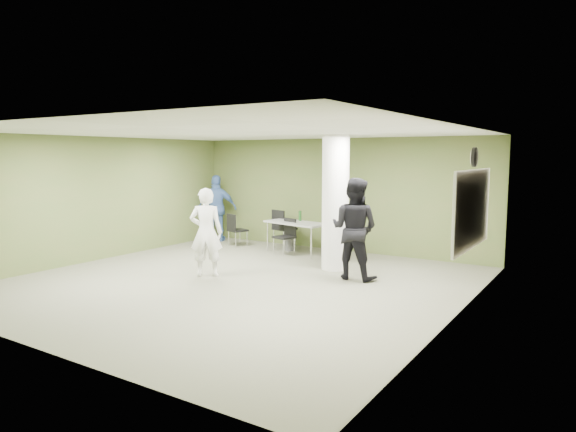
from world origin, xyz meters
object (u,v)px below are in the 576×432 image
Objects in this scene: folding_table at (297,224)px; man_black at (354,229)px; woman_white at (206,232)px; chair_back_left at (235,228)px; man_blue at (217,208)px.

folding_table is 0.89× the size of man_black.
folding_table is 2.99m from woman_white.
folding_table is at bearing -158.75° from chair_back_left.
chair_back_left is at bearing 129.04° from man_blue.
chair_back_left is at bearing -21.46° from man_black.
man_black reaches higher than chair_back_left.
folding_table is at bearing -128.16° from woman_white.
folding_table is 2.86m from man_blue.
man_black is (2.27, -1.60, 0.26)m from folding_table.
man_blue is at bearing -21.86° from man_black.
man_black is (4.16, -1.57, 0.48)m from chair_back_left.
man_black is at bearing -23.17° from folding_table.
man_blue reaches higher than chair_back_left.
chair_back_left is at bearing -167.04° from folding_table.
woman_white is 2.89m from man_black.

